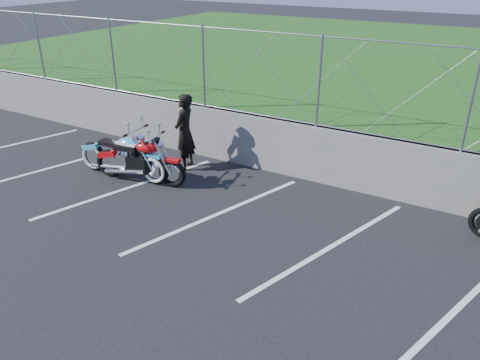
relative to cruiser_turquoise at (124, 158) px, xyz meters
The scene contains 8 objects.
ground 3.22m from the cruiser_turquoise, 25.53° to the right, with size 90.00×90.00×0.00m, color black.
retaining_wall 3.58m from the cruiser_turquoise, 36.60° to the left, with size 30.00×0.22×1.30m, color #60605C.
grass_field 12.47m from the cruiser_turquoise, 76.70° to the left, with size 30.00×20.00×1.30m, color #194512.
chain_link_fence 4.00m from the cruiser_turquoise, 36.60° to the left, with size 28.00×0.03×2.00m.
parking_lines 4.12m from the cruiser_turquoise, ahead, with size 18.29×4.31×0.01m.
cruiser_turquoise is the anchor object (origin of this frame).
naked_orange 0.51m from the cruiser_turquoise, ahead, with size 2.30×0.78×1.16m.
person_standing 1.55m from the cruiser_turquoise, 52.13° to the left, with size 0.68×0.45×1.86m, color black.
Camera 1 is at (4.56, -5.95, 4.69)m, focal length 35.00 mm.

